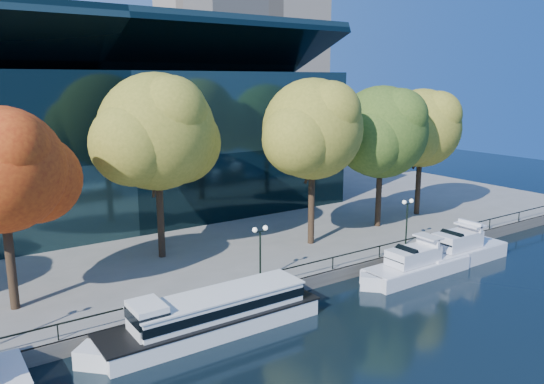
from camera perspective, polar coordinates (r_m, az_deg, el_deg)
ground at (r=36.28m, az=3.79°, el=-12.80°), size 160.00×160.00×0.00m
promenade at (r=67.11m, az=-15.71°, el=-1.12°), size 90.00×67.08×1.00m
railing at (r=37.94m, az=0.78°, el=-8.46°), size 88.20×0.08×0.99m
convention_building at (r=60.29m, az=-18.33°, el=5.01°), size 50.00×24.57×21.43m
tour_boat at (r=33.20m, az=-6.94°, el=-12.97°), size 15.33×3.42×2.91m
cruiser_near at (r=43.28m, az=14.95°, el=-7.64°), size 10.69×2.75×3.10m
cruiser_far at (r=47.59m, az=19.27°, el=-5.96°), size 10.44×2.89×3.41m
tree_1 at (r=35.69m, az=-26.88°, el=1.89°), size 9.60×7.88×12.75m
tree_2 at (r=42.57m, az=-12.02°, el=6.09°), size 11.47×9.40×14.80m
tree_3 at (r=45.43m, az=4.61°, el=6.52°), size 10.72×8.79×14.38m
tree_4 at (r=52.10m, az=11.87°, el=6.11°), size 11.04×9.05×13.70m
tree_5 at (r=58.01m, az=15.92°, el=6.45°), size 10.22×8.38×13.33m
lamp_1 at (r=37.85m, az=-1.28°, el=-5.25°), size 1.26×0.36×4.03m
lamp_2 at (r=47.64m, az=14.35°, el=-2.01°), size 1.26×0.36×4.03m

